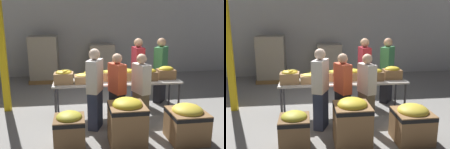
% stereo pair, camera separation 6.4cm
% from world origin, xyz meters
% --- Properties ---
extents(ground_plane, '(30.00, 30.00, 0.00)m').
position_xyz_m(ground_plane, '(0.00, 0.00, 0.00)').
color(ground_plane, gray).
extents(wall_back, '(16.00, 0.08, 4.00)m').
position_xyz_m(wall_back, '(0.00, 4.17, 2.00)').
color(wall_back, silver).
rests_on(wall_back, ground_plane).
extents(sorting_table, '(2.92, 0.73, 0.81)m').
position_xyz_m(sorting_table, '(0.00, 0.00, 0.76)').
color(sorting_table, beige).
rests_on(sorting_table, ground_plane).
extents(banana_box_0, '(0.42, 0.33, 0.32)m').
position_xyz_m(banana_box_0, '(-1.21, -0.08, 0.97)').
color(banana_box_0, tan).
rests_on(banana_box_0, sorting_table).
extents(banana_box_1, '(0.43, 0.34, 0.24)m').
position_xyz_m(banana_box_1, '(-0.76, -0.09, 0.92)').
color(banana_box_1, tan).
rests_on(banana_box_1, sorting_table).
extents(banana_box_2, '(0.43, 0.28, 0.25)m').
position_xyz_m(banana_box_2, '(-0.21, 0.05, 0.94)').
color(banana_box_2, olive).
rests_on(banana_box_2, sorting_table).
extents(banana_box_3, '(0.43, 0.33, 0.27)m').
position_xyz_m(banana_box_3, '(0.24, 0.05, 0.94)').
color(banana_box_3, olive).
rests_on(banana_box_3, sorting_table).
extents(banana_box_4, '(0.40, 0.28, 0.28)m').
position_xyz_m(banana_box_4, '(0.72, -0.06, 0.95)').
color(banana_box_4, olive).
rests_on(banana_box_4, sorting_table).
extents(banana_box_5, '(0.41, 0.29, 0.30)m').
position_xyz_m(banana_box_5, '(1.18, 0.02, 0.97)').
color(banana_box_5, olive).
rests_on(banana_box_5, sorting_table).
extents(volunteer_0, '(0.47, 0.50, 1.72)m').
position_xyz_m(volunteer_0, '(1.28, 0.70, 0.86)').
color(volunteer_0, black).
rests_on(volunteer_0, ground_plane).
extents(volunteer_1, '(0.37, 0.50, 1.66)m').
position_xyz_m(volunteer_1, '(-0.57, -0.71, 0.82)').
color(volunteer_1, '#2D3856').
rests_on(volunteer_1, ground_plane).
extents(volunteer_2, '(0.26, 0.48, 1.72)m').
position_xyz_m(volunteer_2, '(0.66, 0.71, 0.85)').
color(volunteer_2, '#2D3856').
rests_on(volunteer_2, ground_plane).
extents(volunteer_3, '(0.35, 0.46, 1.55)m').
position_xyz_m(volunteer_3, '(-0.11, -0.67, 0.77)').
color(volunteer_3, black).
rests_on(volunteer_3, ground_plane).
extents(volunteer_4, '(0.33, 0.46, 1.54)m').
position_xyz_m(volunteer_4, '(0.38, -0.74, 0.77)').
color(volunteer_4, '#6B604C').
rests_on(volunteer_4, ground_plane).
extents(donation_bin_0, '(0.53, 0.53, 0.68)m').
position_xyz_m(donation_bin_0, '(-1.07, -1.48, 0.36)').
color(donation_bin_0, olive).
rests_on(donation_bin_0, ground_plane).
extents(donation_bin_1, '(0.63, 0.63, 0.88)m').
position_xyz_m(donation_bin_1, '(-0.06, -1.48, 0.46)').
color(donation_bin_1, olive).
rests_on(donation_bin_1, ground_plane).
extents(donation_bin_2, '(0.66, 0.66, 0.71)m').
position_xyz_m(donation_bin_2, '(1.07, -1.48, 0.37)').
color(donation_bin_2, olive).
rests_on(donation_bin_2, ground_plane).
extents(support_pillar, '(0.14, 0.14, 4.00)m').
position_xyz_m(support_pillar, '(-2.63, 0.56, 2.00)').
color(support_pillar, yellow).
rests_on(support_pillar, ground_plane).
extents(pallet_stack_0, '(0.95, 0.95, 1.28)m').
position_xyz_m(pallet_stack_0, '(-0.01, 3.50, 0.63)').
color(pallet_stack_0, olive).
rests_on(pallet_stack_0, ground_plane).
extents(pallet_stack_1, '(1.02, 1.02, 1.61)m').
position_xyz_m(pallet_stack_1, '(-2.05, 3.37, 0.79)').
color(pallet_stack_1, olive).
rests_on(pallet_stack_1, ground_plane).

